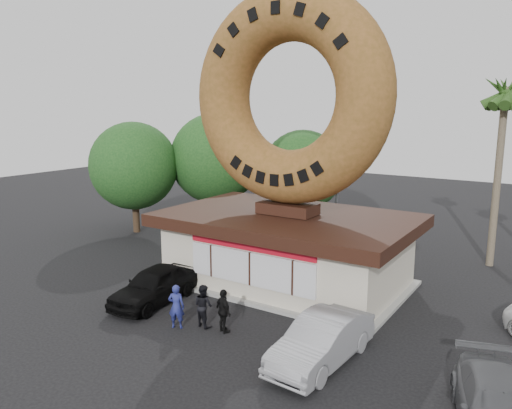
{
  "coord_description": "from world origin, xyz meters",
  "views": [
    {
      "loc": [
        10.86,
        -13.28,
        8.11
      ],
      "look_at": [
        -0.41,
        4.0,
        4.02
      ],
      "focal_mm": 35.0,
      "sensor_mm": 36.0,
      "label": 1
    }
  ],
  "objects_px": {
    "street_lamp": "(340,164)",
    "person_right": "(224,311)",
    "person_left": "(176,306)",
    "giant_donut": "(289,97)",
    "person_center": "(203,306)",
    "car_black": "(154,285)",
    "donut_shop": "(287,246)",
    "car_silver": "(322,341)"
  },
  "relations": [
    {
      "from": "donut_shop",
      "to": "street_lamp",
      "type": "xyz_separation_m",
      "value": [
        -1.86,
        10.02,
        2.72
      ]
    },
    {
      "from": "person_right",
      "to": "car_black",
      "type": "distance_m",
      "value": 4.18
    },
    {
      "from": "person_center",
      "to": "street_lamp",
      "type": "bearing_deg",
      "value": -73.42
    },
    {
      "from": "car_black",
      "to": "person_right",
      "type": "bearing_deg",
      "value": -14.19
    },
    {
      "from": "street_lamp",
      "to": "person_center",
      "type": "distance_m",
      "value": 16.23
    },
    {
      "from": "car_black",
      "to": "person_center",
      "type": "bearing_deg",
      "value": -16.67
    },
    {
      "from": "giant_donut",
      "to": "car_silver",
      "type": "distance_m",
      "value": 10.68
    },
    {
      "from": "donut_shop",
      "to": "giant_donut",
      "type": "height_order",
      "value": "giant_donut"
    },
    {
      "from": "street_lamp",
      "to": "person_left",
      "type": "bearing_deg",
      "value": -87.2
    },
    {
      "from": "giant_donut",
      "to": "car_black",
      "type": "distance_m",
      "value": 9.87
    },
    {
      "from": "person_left",
      "to": "street_lamp",
      "type": "bearing_deg",
      "value": -112.09
    },
    {
      "from": "car_black",
      "to": "car_silver",
      "type": "height_order",
      "value": "car_silver"
    },
    {
      "from": "person_left",
      "to": "car_black",
      "type": "bearing_deg",
      "value": -53.68
    },
    {
      "from": "person_center",
      "to": "person_right",
      "type": "xyz_separation_m",
      "value": [
        0.95,
        -0.02,
        0.01
      ]
    },
    {
      "from": "street_lamp",
      "to": "person_right",
      "type": "xyz_separation_m",
      "value": [
        2.49,
        -15.75,
        -3.66
      ]
    },
    {
      "from": "giant_donut",
      "to": "car_black",
      "type": "height_order",
      "value": "giant_donut"
    },
    {
      "from": "giant_donut",
      "to": "person_center",
      "type": "bearing_deg",
      "value": -93.17
    },
    {
      "from": "car_silver",
      "to": "person_right",
      "type": "bearing_deg",
      "value": -176.89
    },
    {
      "from": "donut_shop",
      "to": "street_lamp",
      "type": "bearing_deg",
      "value": 100.5
    },
    {
      "from": "person_left",
      "to": "car_black",
      "type": "distance_m",
      "value": 2.78
    },
    {
      "from": "car_silver",
      "to": "donut_shop",
      "type": "bearing_deg",
      "value": 132.09
    },
    {
      "from": "donut_shop",
      "to": "car_black",
      "type": "bearing_deg",
      "value": -124.69
    },
    {
      "from": "car_silver",
      "to": "street_lamp",
      "type": "bearing_deg",
      "value": 115.89
    },
    {
      "from": "person_left",
      "to": "giant_donut",
      "type": "bearing_deg",
      "value": -124.26
    },
    {
      "from": "giant_donut",
      "to": "car_silver",
      "type": "relative_size",
      "value": 2.03
    },
    {
      "from": "street_lamp",
      "to": "person_left",
      "type": "distance_m",
      "value": 16.81
    },
    {
      "from": "donut_shop",
      "to": "car_silver",
      "type": "height_order",
      "value": "donut_shop"
    },
    {
      "from": "giant_donut",
      "to": "street_lamp",
      "type": "distance_m",
      "value": 10.93
    },
    {
      "from": "person_right",
      "to": "car_silver",
      "type": "height_order",
      "value": "person_right"
    },
    {
      "from": "person_center",
      "to": "giant_donut",
      "type": "bearing_deg",
      "value": -82.17
    },
    {
      "from": "car_black",
      "to": "car_silver",
      "type": "xyz_separation_m",
      "value": [
        8.05,
        -0.73,
        0.0
      ]
    },
    {
      "from": "donut_shop",
      "to": "person_right",
      "type": "distance_m",
      "value": 5.84
    },
    {
      "from": "car_silver",
      "to": "person_center",
      "type": "bearing_deg",
      "value": -176.96
    },
    {
      "from": "person_left",
      "to": "person_center",
      "type": "xyz_separation_m",
      "value": [
        0.74,
        0.67,
        -0.03
      ]
    },
    {
      "from": "giant_donut",
      "to": "person_left",
      "type": "distance_m",
      "value": 10.02
    },
    {
      "from": "street_lamp",
      "to": "car_silver",
      "type": "distance_m",
      "value": 17.45
    },
    {
      "from": "street_lamp",
      "to": "car_black",
      "type": "xyz_separation_m",
      "value": [
        -1.63,
        -15.06,
        -3.73
      ]
    },
    {
      "from": "street_lamp",
      "to": "person_right",
      "type": "distance_m",
      "value": 16.36
    },
    {
      "from": "person_left",
      "to": "car_black",
      "type": "relative_size",
      "value": 0.38
    },
    {
      "from": "car_silver",
      "to": "person_left",
      "type": "bearing_deg",
      "value": -170.11
    },
    {
      "from": "donut_shop",
      "to": "person_center",
      "type": "relative_size",
      "value": 6.93
    },
    {
      "from": "donut_shop",
      "to": "person_right",
      "type": "height_order",
      "value": "donut_shop"
    }
  ]
}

